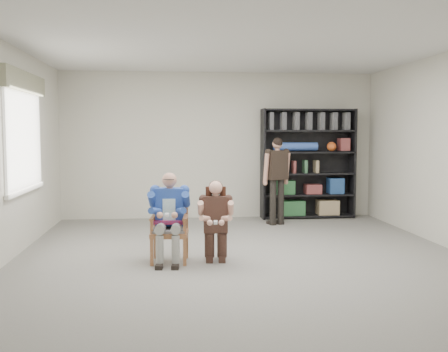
{
  "coord_description": "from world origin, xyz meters",
  "views": [
    {
      "loc": [
        -0.93,
        -6.57,
        1.65
      ],
      "look_at": [
        -0.2,
        0.6,
        1.05
      ],
      "focal_mm": 42.0,
      "sensor_mm": 36.0,
      "label": 1
    }
  ],
  "objects_px": {
    "armchair": "(170,228)",
    "bookshelf": "(308,164)",
    "seated_man": "(169,217)",
    "kneeling_woman": "(216,222)",
    "standing_man": "(277,181)"
  },
  "relations": [
    {
      "from": "seated_man",
      "to": "kneeling_woman",
      "type": "height_order",
      "value": "seated_man"
    },
    {
      "from": "standing_man",
      "to": "bookshelf",
      "type": "bearing_deg",
      "value": 23.9
    },
    {
      "from": "armchair",
      "to": "bookshelf",
      "type": "distance_m",
      "value": 4.23
    },
    {
      "from": "seated_man",
      "to": "standing_man",
      "type": "bearing_deg",
      "value": 58.21
    },
    {
      "from": "seated_man",
      "to": "kneeling_woman",
      "type": "xyz_separation_m",
      "value": [
        0.58,
        -0.12,
        -0.05
      ]
    },
    {
      "from": "kneeling_woman",
      "to": "standing_man",
      "type": "distance_m",
      "value": 2.97
    },
    {
      "from": "armchair",
      "to": "kneeling_woman",
      "type": "height_order",
      "value": "kneeling_woman"
    },
    {
      "from": "armchair",
      "to": "kneeling_woman",
      "type": "distance_m",
      "value": 0.6
    },
    {
      "from": "armchair",
      "to": "bookshelf",
      "type": "height_order",
      "value": "bookshelf"
    },
    {
      "from": "armchair",
      "to": "bookshelf",
      "type": "xyz_separation_m",
      "value": [
        2.65,
        3.24,
        0.61
      ]
    },
    {
      "from": "seated_man",
      "to": "standing_man",
      "type": "xyz_separation_m",
      "value": [
        1.91,
        2.53,
        0.21
      ]
    },
    {
      "from": "kneeling_woman",
      "to": "bookshelf",
      "type": "relative_size",
      "value": 0.5
    },
    {
      "from": "seated_man",
      "to": "bookshelf",
      "type": "bearing_deg",
      "value": 55.88
    },
    {
      "from": "kneeling_woman",
      "to": "armchair",
      "type": "bearing_deg",
      "value": 173.52
    },
    {
      "from": "standing_man",
      "to": "armchair",
      "type": "bearing_deg",
      "value": -146.57
    }
  ]
}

